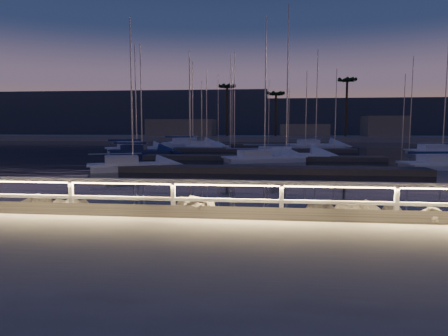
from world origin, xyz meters
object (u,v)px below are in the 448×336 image
Objects in this scene: sailboat_k at (314,145)px; sailboat_l at (441,150)px; sailboat_g at (284,155)px; sailboat_j at (141,151)px; sailboat_m at (192,143)px; sailboat_a at (131,165)px; guard_rail at (242,191)px; sailboat_c at (262,157)px; sailboat_i at (206,146)px; sailboat_n at (188,143)px; sailboat_e at (135,148)px.

sailboat_l is at bearing -49.66° from sailboat_k.
sailboat_g is 16.05m from sailboat_j.
sailboat_m is (-18.71, 4.45, 0.03)m from sailboat_k.
sailboat_k is 1.04× the size of sailboat_l.
sailboat_k reaches higher than sailboat_a.
sailboat_j reaches higher than guard_rail.
sailboat_c is at bearing -32.06° from sailboat_j.
sailboat_n is at bearing 143.76° from sailboat_i.
sailboat_j is at bearing -93.02° from sailboat_i.
guard_rail is 53.23m from sailboat_m.
sailboat_k is at bearing 76.84° from sailboat_g.
sailboat_l reaches higher than sailboat_a.
sailboat_c is 0.87× the size of sailboat_n.
guard_rail is at bearing -113.08° from sailboat_c.
sailboat_i is 9.30m from sailboat_m.
sailboat_j is 25.95m from sailboat_k.
sailboat_j is at bearing 163.44° from sailboat_g.
sailboat_e is at bearing 170.20° from sailboat_l.
sailboat_c is 0.88× the size of sailboat_g.
guard_rail is at bearing -58.65° from sailboat_i.
sailboat_e is at bearing -160.62° from sailboat_k.
sailboat_e is 19.67m from sailboat_g.
sailboat_a is 27.17m from sailboat_i.
sailboat_n is at bearing 167.76° from sailboat_k.
sailboat_c is at bearing -46.49° from sailboat_i.
sailboat_l is (19.67, 12.37, 0.00)m from sailboat_c.
sailboat_i is 15.63m from sailboat_k.
sailboat_k reaches higher than sailboat_m.
sailboat_m reaches higher than sailboat_c.
sailboat_g is at bearing -19.63° from sailboat_j.
sailboat_a is at bearing -76.78° from sailboat_j.
guard_rail is 18.56m from sailboat_a.
sailboat_i is (1.03, 27.15, -0.00)m from sailboat_a.
sailboat_j is (-13.22, 31.47, -0.96)m from guard_rail.
sailboat_e is 0.96× the size of sailboat_m.
sailboat_c is (0.18, 23.87, -0.97)m from guard_rail.
sailboat_n is (-31.28, 12.65, 0.06)m from sailboat_l.
sailboat_g is at bearing -50.91° from sailboat_e.
guard_rail is at bearing -69.72° from sailboat_j.
sailboat_e is at bearing -114.78° from sailboat_n.
sailboat_c is 1.18× the size of sailboat_i.
sailboat_a is (-8.93, 16.24, -0.97)m from guard_rail.
sailboat_a is 11.88m from sailboat_c.
sailboat_i is (7.42, 7.54, -0.05)m from sailboat_e.
sailboat_m is at bearing 53.40° from sailboat_e.
sailboat_j is 0.89× the size of sailboat_l.
sailboat_e is 0.89× the size of sailboat_n.
sailboat_e is 4.86m from sailboat_j.
sailboat_g reaches higher than sailboat_e.
sailboat_c is at bearing -61.03° from sailboat_e.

